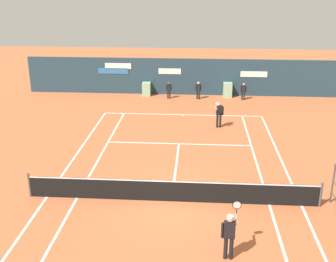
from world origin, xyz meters
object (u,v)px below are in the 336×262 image
(ball_kid_centre_post, at_px, (169,89))
(ball_kid_right_post, at_px, (198,89))
(player_on_baseline, at_px, (219,113))
(player_near_side, at_px, (229,232))
(tennis_ball_mid_court, at_px, (244,123))
(ball_kid_left_post, at_px, (243,90))
(tennis_ball_near_service_line, at_px, (96,137))
(tennis_ball_by_sideline, at_px, (181,136))

(ball_kid_centre_post, distance_m, ball_kid_right_post, 2.24)
(player_on_baseline, xyz_separation_m, player_near_side, (-0.23, -12.89, 0.02))
(ball_kid_centre_post, xyz_separation_m, tennis_ball_mid_court, (5.14, -5.58, -0.71))
(ball_kid_left_post, bearing_deg, ball_kid_right_post, 5.14)
(player_on_baseline, bearing_deg, ball_kid_right_post, -84.10)
(player_near_side, xyz_separation_m, ball_kid_right_post, (-1.06, 19.27, -0.21))
(player_on_baseline, bearing_deg, tennis_ball_near_service_line, 11.99)
(tennis_ball_near_service_line, bearing_deg, tennis_ball_mid_court, 19.17)
(player_on_baseline, height_order, ball_kid_right_post, player_on_baseline)
(ball_kid_centre_post, height_order, ball_kid_left_post, ball_kid_left_post)
(tennis_ball_mid_court, height_order, tennis_ball_by_sideline, same)
(ball_kid_right_post, relative_size, ball_kid_left_post, 1.03)
(ball_kid_left_post, relative_size, tennis_ball_by_sideline, 19.08)
(ball_kid_centre_post, distance_m, tennis_ball_by_sideline, 8.29)
(player_on_baseline, xyz_separation_m, ball_kid_centre_post, (-3.53, 6.37, -0.22))
(player_on_baseline, xyz_separation_m, ball_kid_right_post, (-1.28, 6.37, -0.19))
(player_near_side, height_order, ball_kid_centre_post, player_near_side)
(ball_kid_centre_post, relative_size, tennis_ball_near_service_line, 18.92)
(tennis_ball_near_service_line, height_order, tennis_ball_mid_court, same)
(player_near_side, xyz_separation_m, tennis_ball_near_service_line, (-6.92, 10.64, -0.95))
(player_on_baseline, distance_m, ball_kid_right_post, 6.50)
(tennis_ball_near_service_line, bearing_deg, ball_kid_centre_post, 67.23)
(player_on_baseline, distance_m, ball_kid_left_post, 6.71)
(ball_kid_right_post, xyz_separation_m, ball_kid_left_post, (3.39, 0.00, -0.03))
(tennis_ball_mid_court, bearing_deg, ball_kid_right_post, 117.47)
(player_on_baseline, distance_m, tennis_ball_mid_court, 2.03)
(ball_kid_right_post, xyz_separation_m, tennis_ball_near_service_line, (-5.86, -8.62, -0.74))
(player_near_side, height_order, ball_kid_left_post, player_near_side)
(ball_kid_right_post, xyz_separation_m, tennis_ball_by_sideline, (-0.98, -8.16, -0.74))
(ball_kid_left_post, height_order, tennis_ball_near_service_line, ball_kid_left_post)
(tennis_ball_by_sideline, bearing_deg, ball_kid_left_post, 61.81)
(ball_kid_centre_post, height_order, tennis_ball_near_service_line, ball_kid_centre_post)
(ball_kid_centre_post, bearing_deg, tennis_ball_by_sideline, 103.92)
(ball_kid_centre_post, height_order, ball_kid_right_post, ball_kid_right_post)
(player_near_side, relative_size, tennis_ball_near_service_line, 27.24)
(player_on_baseline, height_order, tennis_ball_mid_court, player_on_baseline)
(ball_kid_left_post, xyz_separation_m, tennis_ball_near_service_line, (-9.25, -8.62, -0.71))
(player_on_baseline, relative_size, tennis_ball_mid_court, 27.25)
(ball_kid_centre_post, relative_size, ball_kid_left_post, 0.99)
(player_on_baseline, height_order, ball_kid_left_post, player_on_baseline)
(player_on_baseline, relative_size, tennis_ball_by_sideline, 27.25)
(tennis_ball_by_sideline, bearing_deg, tennis_ball_near_service_line, -174.58)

